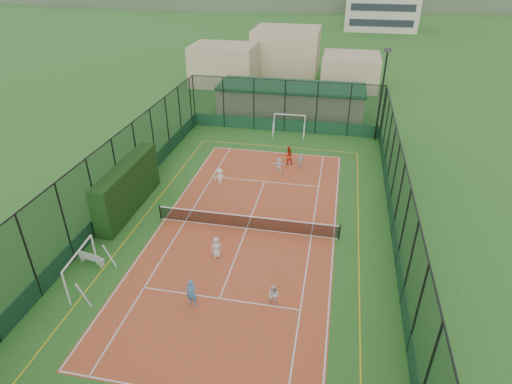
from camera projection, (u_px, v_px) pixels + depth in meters
ground at (247, 228)px, 27.21m from camera, size 300.00×300.00×0.00m
court_slab at (247, 228)px, 27.20m from camera, size 11.17×23.97×0.01m
tennis_net at (247, 222)px, 26.94m from camera, size 11.67×0.12×1.06m
perimeter_fence at (246, 195)px, 25.97m from camera, size 18.12×34.12×5.00m
floodlight_ne at (381, 96)px, 37.84m from camera, size 0.60×0.26×8.25m
clubhouse at (291, 100)px, 45.16m from camera, size 15.20×7.20×3.15m
hedge_left at (128, 187)px, 28.53m from camera, size 1.12×7.49×3.27m
white_bench at (91, 257)px, 23.97m from camera, size 1.59×0.71×0.87m
futsal_goal_near at (81, 269)px, 22.22m from camera, size 3.25×1.16×2.06m
futsal_goal_far at (289, 124)px, 40.57m from camera, size 3.01×0.89×1.94m
child_near_left at (216, 247)px, 24.42m from camera, size 0.75×0.63×1.30m
child_near_mid at (192, 293)px, 21.02m from camera, size 0.57×0.40×1.51m
child_near_right at (274, 295)px, 21.10m from camera, size 0.69×0.61×1.19m
child_far_left at (220, 177)px, 31.94m from camera, size 0.97×0.79×1.30m
child_far_right at (301, 161)px, 34.35m from camera, size 0.81×0.50×1.28m
child_far_back at (279, 165)px, 33.79m from camera, size 1.14×0.44×1.21m
coach at (288, 156)px, 34.90m from camera, size 0.94×0.85×1.57m
tennis_balls at (240, 212)px, 28.77m from camera, size 6.31×0.98×0.07m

